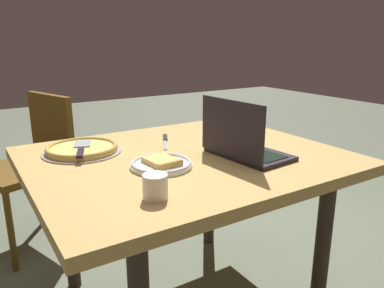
{
  "coord_description": "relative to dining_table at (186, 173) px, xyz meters",
  "views": [
    {
      "loc": [
        0.78,
        1.29,
        1.2
      ],
      "look_at": [
        -0.0,
        0.05,
        0.79
      ],
      "focal_mm": 35.13,
      "sensor_mm": 36.0,
      "label": 1
    }
  ],
  "objects": [
    {
      "name": "chair_near",
      "position": [
        0.44,
        -0.99,
        -0.13
      ],
      "size": [
        0.56,
        0.56,
        0.89
      ],
      "color": "brown",
      "rests_on": "ground_plane"
    },
    {
      "name": "laptop",
      "position": [
        -0.18,
        0.16,
        0.13
      ],
      "size": [
        0.25,
        0.36,
        0.24
      ],
      "color": "black",
      "rests_on": "dining_table"
    },
    {
      "name": "pizza_tray",
      "position": [
        0.36,
        -0.26,
        0.1
      ],
      "size": [
        0.33,
        0.33,
        0.03
      ],
      "color": "#A49F9A",
      "rests_on": "dining_table"
    },
    {
      "name": "table_knife",
      "position": [
        -0.03,
        -0.24,
        0.08
      ],
      "size": [
        0.13,
        0.23,
        0.01
      ],
      "color": "#B6BABF",
      "rests_on": "dining_table"
    },
    {
      "name": "pizza_plate",
      "position": [
        0.16,
        0.09,
        0.09
      ],
      "size": [
        0.24,
        0.24,
        0.04
      ],
      "color": "white",
      "rests_on": "dining_table"
    },
    {
      "name": "dining_table",
      "position": [
        0.0,
        0.0,
        0.0
      ],
      "size": [
        1.26,
        1.04,
        0.73
      ],
      "color": "tan",
      "rests_on": "ground_plane"
    },
    {
      "name": "drink_cup",
      "position": [
        0.31,
        0.33,
        0.12
      ],
      "size": [
        0.08,
        0.08,
        0.08
      ],
      "color": "white",
      "rests_on": "dining_table"
    }
  ]
}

